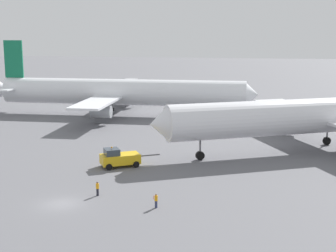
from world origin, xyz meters
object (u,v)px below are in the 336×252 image
(airliner_being_pushed, at_px, (324,116))
(jet_bridge, at_px, (120,87))
(pushback_tug, at_px, (119,158))
(airliner_at_gate_left, at_px, (121,92))
(ground_crew_marshaller_foreground, at_px, (97,188))
(ground_crew_ramp_agent_by_cones, at_px, (156,200))

(airliner_being_pushed, distance_m, jet_bridge, 66.36)
(airliner_being_pushed, distance_m, pushback_tug, 33.34)
(airliner_at_gate_left, bearing_deg, pushback_tug, -74.84)
(airliner_at_gate_left, relative_size, airliner_being_pushed, 1.15)
(pushback_tug, relative_size, ground_crew_marshaller_foreground, 4.83)
(jet_bridge, bearing_deg, pushback_tug, -74.58)
(jet_bridge, bearing_deg, airliner_being_pushed, -45.36)
(ground_crew_ramp_agent_by_cones, xyz_separation_m, ground_crew_marshaller_foreground, (-7.50, 2.71, 0.05))
(airliner_at_gate_left, distance_m, pushback_tug, 43.18)
(airliner_at_gate_left, distance_m, ground_crew_ramp_agent_by_cones, 60.17)
(pushback_tug, bearing_deg, jet_bridge, 105.42)
(ground_crew_ramp_agent_by_cones, bearing_deg, jet_bridge, 108.30)
(pushback_tug, distance_m, jet_bridge, 64.55)
(ground_crew_marshaller_foreground, bearing_deg, airliner_at_gate_left, 102.71)
(ground_crew_marshaller_foreground, height_order, jet_bridge, jet_bridge)
(airliner_at_gate_left, bearing_deg, jet_bridge, 105.94)
(airliner_at_gate_left, distance_m, jet_bridge, 21.53)
(airliner_being_pushed, height_order, pushback_tug, airliner_being_pushed)
(airliner_being_pushed, relative_size, ground_crew_marshaller_foreground, 31.10)
(ground_crew_ramp_agent_by_cones, relative_size, jet_bridge, 0.09)
(pushback_tug, xyz_separation_m, jet_bridge, (-17.14, 62.17, 2.68))
(jet_bridge, bearing_deg, ground_crew_marshaller_foreground, -76.39)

